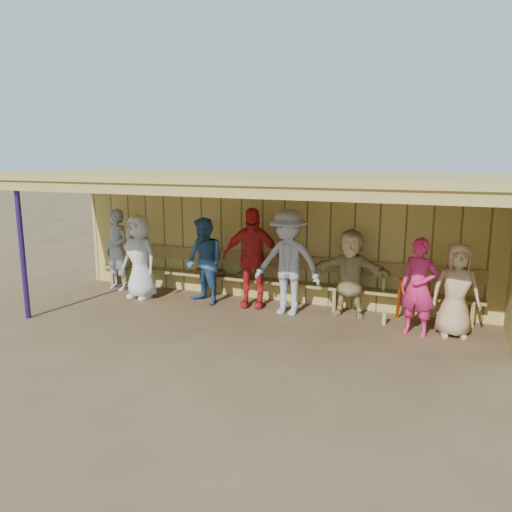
{
  "coord_description": "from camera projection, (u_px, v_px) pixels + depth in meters",
  "views": [
    {
      "loc": [
        3.22,
        -7.66,
        2.79
      ],
      "look_at": [
        0.0,
        0.35,
        1.05
      ],
      "focal_mm": 35.0,
      "sensor_mm": 36.0,
      "label": 1
    }
  ],
  "objects": [
    {
      "name": "ground",
      "position": [
        249.0,
        319.0,
        8.7
      ],
      "size": [
        90.0,
        90.0,
        0.0
      ],
      "primitive_type": "plane",
      "color": "brown",
      "rests_on": "ground"
    },
    {
      "name": "player_a",
      "position": [
        117.0,
        250.0,
        10.45
      ],
      "size": [
        0.71,
        0.56,
        1.71
      ],
      "primitive_type": "imported",
      "rotation": [
        0.0,
        0.0,
        -0.27
      ],
      "color": "#929199",
      "rests_on": "ground"
    },
    {
      "name": "player_b",
      "position": [
        139.0,
        257.0,
        9.81
      ],
      "size": [
        0.89,
        0.67,
        1.66
      ],
      "primitive_type": "imported",
      "rotation": [
        0.0,
        0.0,
        -0.18
      ],
      "color": "silver",
      "rests_on": "ground"
    },
    {
      "name": "player_c",
      "position": [
        205.0,
        261.0,
        9.45
      ],
      "size": [
        0.99,
        0.9,
        1.65
      ],
      "primitive_type": "imported",
      "rotation": [
        0.0,
        0.0,
        -0.43
      ],
      "color": "#2D547E",
      "rests_on": "ground"
    },
    {
      "name": "player_d",
      "position": [
        252.0,
        258.0,
        9.24
      ],
      "size": [
        1.16,
        0.67,
        1.87
      ],
      "primitive_type": "imported",
      "rotation": [
        0.0,
        0.0,
        0.21
      ],
      "color": "red",
      "rests_on": "ground"
    },
    {
      "name": "player_e",
      "position": [
        288.0,
        262.0,
        8.79
      ],
      "size": [
        1.26,
        0.77,
        1.88
      ],
      "primitive_type": "imported",
      "rotation": [
        0.0,
        0.0,
        -0.06
      ],
      "color": "#9998A0",
      "rests_on": "ground"
    },
    {
      "name": "player_f",
      "position": [
        350.0,
        273.0,
        8.7
      ],
      "size": [
        1.44,
        0.46,
        1.55
      ],
      "primitive_type": "imported",
      "rotation": [
        0.0,
        0.0,
        0.0
      ],
      "color": "tan",
      "rests_on": "ground"
    },
    {
      "name": "player_g",
      "position": [
        418.0,
        287.0,
        7.77
      ],
      "size": [
        0.64,
        0.51,
        1.55
      ],
      "primitive_type": "imported",
      "rotation": [
        0.0,
        0.0,
        -0.26
      ],
      "color": "#D3215E",
      "rests_on": "ground"
    },
    {
      "name": "player_h",
      "position": [
        456.0,
        290.0,
        7.72
      ],
      "size": [
        0.81,
        0.62,
        1.49
      ],
      "primitive_type": "imported",
      "rotation": [
        0.0,
        0.0,
        0.21
      ],
      "color": "tan",
      "rests_on": "ground"
    },
    {
      "name": "dugout_structure",
      "position": [
        283.0,
        219.0,
        8.84
      ],
      "size": [
        8.8,
        3.2,
        2.5
      ],
      "color": "tan",
      "rests_on": "ground"
    },
    {
      "name": "bench",
      "position": [
        271.0,
        275.0,
        9.61
      ],
      "size": [
        7.6,
        0.34,
        0.93
      ],
      "color": "#9E8044",
      "rests_on": "ground"
    },
    {
      "name": "dugout_equipment",
      "position": [
        251.0,
        277.0,
        9.63
      ],
      "size": [
        4.95,
        0.62,
        0.8
      ],
      "color": "orange",
      "rests_on": "ground"
    }
  ]
}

